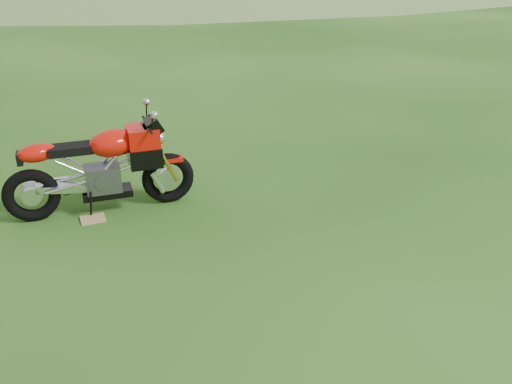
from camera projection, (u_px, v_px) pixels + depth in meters
ground at (292, 259)px, 5.92m from camera, size 120.00×120.00×0.00m
sport_motorcycle at (99, 162)px, 6.68m from camera, size 2.19×1.07×1.27m
plywood_board at (93, 219)px, 6.71m from camera, size 0.32×0.28×0.02m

